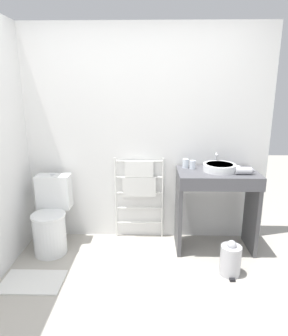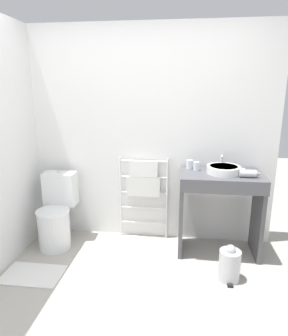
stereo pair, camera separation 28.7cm
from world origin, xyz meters
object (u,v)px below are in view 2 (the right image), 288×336
at_px(sink_basin, 223,169).
at_px(cup_near_wall, 190,165).
at_px(hair_dryer, 249,173).
at_px(trash_bin, 229,264).
at_px(toilet, 56,215).
at_px(cup_near_edge, 196,166).
at_px(towel_radiator, 143,184).

xyz_separation_m(sink_basin, cup_near_wall, (-0.34, 0.13, 0.01)).
relative_size(cup_near_wall, hair_dryer, 0.46).
bearing_deg(hair_dryer, cup_near_wall, 157.66).
xyz_separation_m(hair_dryer, trash_bin, (-0.18, -0.40, -0.76)).
bearing_deg(trash_bin, toilet, 167.02).
height_order(cup_near_wall, hair_dryer, cup_near_wall).
bearing_deg(cup_near_edge, trash_bin, -62.26).
height_order(toilet, cup_near_wall, cup_near_wall).
xyz_separation_m(cup_near_edge, hair_dryer, (0.50, -0.19, -0.01)).
bearing_deg(cup_near_wall, towel_radiator, 171.34).
bearing_deg(cup_near_wall, sink_basin, -20.86).
distance_m(cup_near_wall, trash_bin, 1.07).
xyz_separation_m(cup_near_edge, trash_bin, (0.31, -0.59, -0.77)).
height_order(sink_basin, hair_dryer, sink_basin).
distance_m(towel_radiator, sink_basin, 0.91).
distance_m(toilet, trash_bin, 1.89).
bearing_deg(cup_near_wall, cup_near_edge, -32.32).
xyz_separation_m(toilet, hair_dryer, (2.02, -0.02, 0.57)).
xyz_separation_m(toilet, trash_bin, (1.83, -0.42, -0.20)).
distance_m(cup_near_edge, hair_dryer, 0.53).
xyz_separation_m(toilet, cup_near_wall, (1.45, 0.22, 0.58)).
xyz_separation_m(towel_radiator, sink_basin, (0.85, -0.21, 0.26)).
height_order(sink_basin, trash_bin, sink_basin).
distance_m(sink_basin, hair_dryer, 0.25).
bearing_deg(toilet, sink_basin, 2.75).
relative_size(sink_basin, trash_bin, 0.96).
xyz_separation_m(towel_radiator, cup_near_wall, (0.51, -0.08, 0.27)).
distance_m(cup_near_wall, cup_near_edge, 0.08).
bearing_deg(trash_bin, sink_basin, 94.74).
distance_m(towel_radiator, cup_near_wall, 0.58).
height_order(towel_radiator, hair_dryer, towel_radiator).
xyz_separation_m(sink_basin, trash_bin, (0.04, -0.51, -0.77)).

